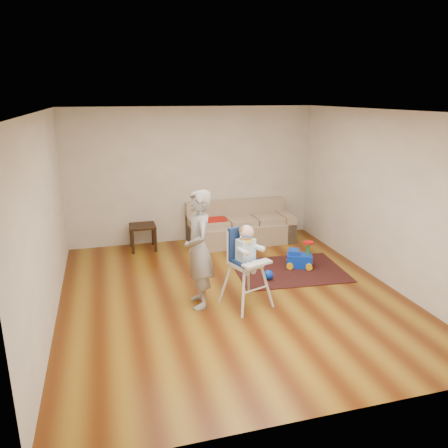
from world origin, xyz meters
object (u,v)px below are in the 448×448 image
object	(u,v)px
sofa	(240,223)
adult	(199,250)
side_table	(143,237)
high_chair	(246,267)
toy_ball	(268,275)
ride_on_toy	(300,254)

from	to	relation	value
sofa	adult	world-z (taller)	adult
side_table	high_chair	distance (m)	3.06
side_table	toy_ball	distance (m)	2.76
ride_on_toy	adult	xyz separation A→B (m)	(-1.99, -0.92, 0.59)
sofa	toy_ball	xyz separation A→B (m)	(-0.14, -1.96, -0.31)
sofa	ride_on_toy	world-z (taller)	sofa
ride_on_toy	adult	distance (m)	2.27
side_table	high_chair	size ratio (longest dim) A/B	0.41
sofa	adult	size ratio (longest dim) A/B	1.26
toy_ball	side_table	bearing A→B (deg)	131.30
toy_ball	high_chair	world-z (taller)	high_chair
toy_ball	adult	world-z (taller)	adult
ride_on_toy	adult	bearing A→B (deg)	-132.96
high_chair	side_table	bearing A→B (deg)	93.22
adult	sofa	bearing A→B (deg)	151.60
toy_ball	high_chair	distance (m)	1.08
side_table	ride_on_toy	distance (m)	3.05
sofa	ride_on_toy	bearing A→B (deg)	-70.73
ride_on_toy	toy_ball	bearing A→B (deg)	-130.14
sofa	side_table	distance (m)	1.97
sofa	toy_ball	distance (m)	1.99
toy_ball	high_chair	size ratio (longest dim) A/B	0.13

